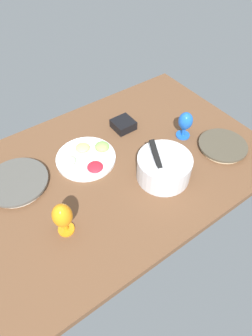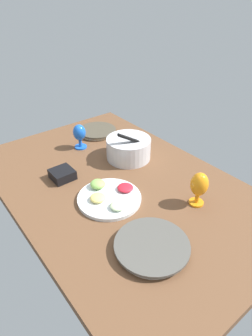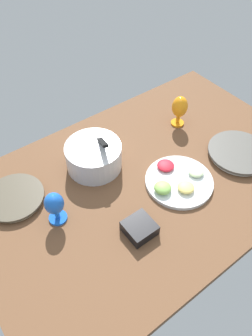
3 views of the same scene
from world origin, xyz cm
name	(u,v)px [view 2 (image 2 of 3)]	position (x,y,z in cm)	size (l,w,h in cm)	color
ground_plane	(119,186)	(0.00, 0.00, -2.00)	(160.00, 104.00, 4.00)	brown
dinner_plate_left	(97,131)	(-55.28, 23.44, 1.46)	(25.60, 25.60, 2.81)	beige
dinner_plate_right	(152,247)	(42.96, -16.19, 1.62)	(29.73, 29.73, 3.12)	silver
mixing_bowl	(129,148)	(-16.70, 19.95, 6.71)	(25.74, 25.74, 18.90)	silver
fruit_platter	(109,197)	(7.56, -11.46, 1.52)	(30.58, 30.58, 5.41)	silver
hurricane_glass_orange	(199,186)	(35.53, 19.09, 10.45)	(8.20, 8.20, 17.05)	orange
hurricane_glass_blue	(80,134)	(-44.87, 4.04, 9.46)	(7.77, 7.77, 15.53)	blue
square_bowl_black	(62,174)	(-21.85, -20.70, 2.79)	(11.37, 11.37, 5.02)	black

